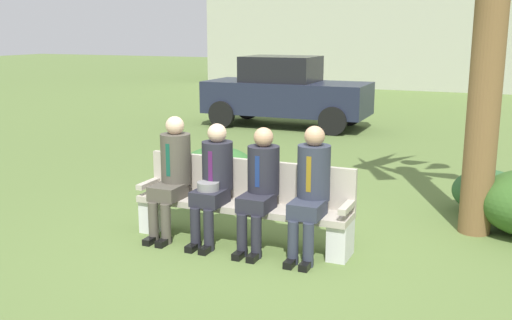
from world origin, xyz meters
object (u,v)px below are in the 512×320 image
at_px(seated_man_rightmost, 311,185).
at_px(parked_car_near, 286,92).
at_px(shrub_near_bench, 218,172).
at_px(seated_man_centerleft, 214,177).
at_px(shrub_mid_lawn, 488,192).
at_px(park_bench, 244,203).
at_px(seated_man_centerright, 260,182).
at_px(seated_man_leftmost, 172,170).

xyz_separation_m(seated_man_rightmost, parked_car_near, (-3.21, 7.80, 0.09)).
bearing_deg(shrub_near_bench, seated_man_centerleft, -64.25).
xyz_separation_m(seated_man_rightmost, shrub_mid_lawn, (1.62, 2.30, -0.47)).
xyz_separation_m(park_bench, shrub_mid_lawn, (2.43, 2.17, -0.16)).
bearing_deg(seated_man_rightmost, seated_man_centerright, -179.50).
xyz_separation_m(seated_man_leftmost, shrub_mid_lawn, (3.25, 2.30, -0.47)).
bearing_deg(park_bench, shrub_near_bench, 125.87).
xyz_separation_m(park_bench, parked_car_near, (-2.40, 7.68, 0.40)).
distance_m(seated_man_centerright, shrub_near_bench, 2.14).
bearing_deg(parked_car_near, park_bench, -72.64).
xyz_separation_m(seated_man_centerright, shrub_mid_lawn, (2.18, 2.30, -0.45)).
height_order(park_bench, seated_man_centerright, seated_man_centerright).
height_order(seated_man_centerleft, parked_car_near, parked_car_near).
distance_m(seated_man_centerleft, shrub_near_bench, 1.86).
bearing_deg(park_bench, seated_man_centerleft, -155.40).
bearing_deg(shrub_mid_lawn, parked_car_near, 131.26).
height_order(park_bench, seated_man_leftmost, seated_man_leftmost).
xyz_separation_m(park_bench, seated_man_rightmost, (0.81, -0.13, 0.31)).
distance_m(seated_man_leftmost, seated_man_rightmost, 1.63).
bearing_deg(seated_man_centerleft, parked_car_near, 105.07).
height_order(seated_man_rightmost, parked_car_near, parked_car_near).
relative_size(park_bench, shrub_mid_lawn, 2.72).
relative_size(seated_man_leftmost, parked_car_near, 0.35).
height_order(seated_man_rightmost, shrub_mid_lawn, seated_man_rightmost).
bearing_deg(seated_man_centerleft, shrub_near_bench, 115.75).
height_order(seated_man_leftmost, seated_man_centerleft, seated_man_leftmost).
relative_size(seated_man_centerleft, shrub_mid_lawn, 1.46).
distance_m(shrub_near_bench, parked_car_near, 6.33).
distance_m(seated_man_rightmost, shrub_near_bench, 2.53).
bearing_deg(shrub_mid_lawn, seated_man_rightmost, -125.22).
relative_size(seated_man_centerright, shrub_mid_lawn, 1.45).
bearing_deg(seated_man_centerleft, shrub_mid_lawn, 40.22).
xyz_separation_m(seated_man_leftmost, seated_man_centerright, (1.07, -0.01, -0.03)).
bearing_deg(seated_man_leftmost, seated_man_centerleft, -1.13).
bearing_deg(shrub_near_bench, seated_man_rightmost, -40.66).
distance_m(park_bench, seated_man_leftmost, 0.89).
relative_size(seated_man_leftmost, shrub_mid_lawn, 1.52).
height_order(shrub_near_bench, parked_car_near, parked_car_near).
distance_m(park_bench, parked_car_near, 8.05).
xyz_separation_m(shrub_near_bench, shrub_mid_lawn, (3.52, 0.67, -0.07)).
distance_m(seated_man_leftmost, parked_car_near, 7.96).
xyz_separation_m(seated_man_centerright, parked_car_near, (-2.65, 7.81, 0.11)).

